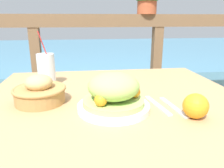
{
  "coord_description": "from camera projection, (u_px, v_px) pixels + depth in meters",
  "views": [
    {
      "loc": [
        -0.11,
        -0.76,
        1.06
      ],
      "look_at": [
        -0.01,
        0.01,
        0.82
      ],
      "focal_mm": 35.0,
      "sensor_mm": 36.0,
      "label": 1
    }
  ],
  "objects": [
    {
      "name": "drink_glass",
      "position": [
        46.0,
        70.0,
        0.98
      ],
      "size": [
        0.08,
        0.08,
        0.24
      ],
      "color": "silver",
      "rests_on": "patio_table"
    },
    {
      "name": "sea_backdrop",
      "position": [
        90.0,
        62.0,
        4.18
      ],
      "size": [
        12.0,
        4.0,
        0.49
      ],
      "color": "teal",
      "rests_on": "ground_plane"
    },
    {
      "name": "railing_fence",
      "position": [
        99.0,
        57.0,
        1.65
      ],
      "size": [
        2.8,
        0.08,
        1.08
      ],
      "color": "brown",
      "rests_on": "ground_plane"
    },
    {
      "name": "fork",
      "position": [
        157.0,
        105.0,
        0.77
      ],
      "size": [
        0.04,
        0.18,
        0.0
      ],
      "color": "silver",
      "rests_on": "patio_table"
    },
    {
      "name": "orange_near_basket",
      "position": [
        196.0,
        106.0,
        0.66
      ],
      "size": [
        0.08,
        0.08,
        0.08
      ],
      "color": "orange",
      "rests_on": "patio_table"
    },
    {
      "name": "salad_plate",
      "position": [
        113.0,
        94.0,
        0.72
      ],
      "size": [
        0.24,
        0.24,
        0.13
      ],
      "color": "white",
      "rests_on": "patio_table"
    },
    {
      "name": "bread_basket",
      "position": [
        40.0,
        92.0,
        0.78
      ],
      "size": [
        0.19,
        0.19,
        0.1
      ],
      "color": "#AD7F47",
      "rests_on": "patio_table"
    },
    {
      "name": "patio_table",
      "position": [
        116.0,
        124.0,
        0.85
      ],
      "size": [
        1.01,
        0.99,
        0.76
      ],
      "color": "tan",
      "rests_on": "ground_plane"
    },
    {
      "name": "knife",
      "position": [
        173.0,
        107.0,
        0.75
      ],
      "size": [
        0.03,
        0.18,
        0.0
      ],
      "color": "silver",
      "rests_on": "patio_table"
    }
  ]
}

